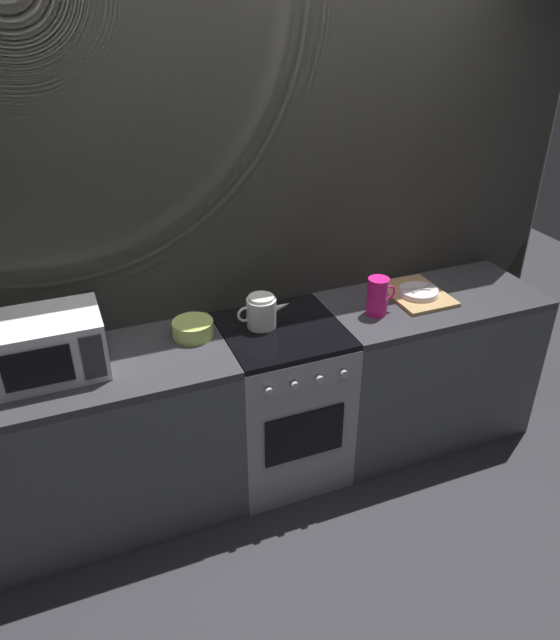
% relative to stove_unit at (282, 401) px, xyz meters
% --- Properties ---
extents(ground_plane, '(8.00, 8.00, 0.00)m').
position_rel_stove_unit_xyz_m(ground_plane, '(0.00, 0.00, -0.45)').
color(ground_plane, '#2D2D33').
extents(back_wall, '(3.60, 0.05, 2.40)m').
position_rel_stove_unit_xyz_m(back_wall, '(0.00, 0.32, 0.75)').
color(back_wall, '#B2AD9E').
rests_on(back_wall, ground_plane).
extents(counter_left, '(1.20, 0.60, 0.90)m').
position_rel_stove_unit_xyz_m(counter_left, '(-0.90, 0.00, 0.00)').
color(counter_left, '#515459').
rests_on(counter_left, ground_plane).
extents(stove_unit, '(0.60, 0.63, 0.90)m').
position_rel_stove_unit_xyz_m(stove_unit, '(0.00, 0.00, 0.00)').
color(stove_unit, '#9E9EA3').
rests_on(stove_unit, ground_plane).
extents(counter_right, '(1.20, 0.60, 0.90)m').
position_rel_stove_unit_xyz_m(counter_right, '(0.90, 0.00, 0.00)').
color(counter_right, '#515459').
rests_on(counter_right, ground_plane).
extents(microwave, '(0.46, 0.35, 0.27)m').
position_rel_stove_unit_xyz_m(microwave, '(-1.08, 0.03, 0.59)').
color(microwave, white).
rests_on(microwave, counter_left).
extents(kettle, '(0.28, 0.15, 0.17)m').
position_rel_stove_unit_xyz_m(kettle, '(-0.08, 0.06, 0.53)').
color(kettle, white).
rests_on(kettle, stove_unit).
extents(mixing_bowl, '(0.20, 0.20, 0.08)m').
position_rel_stove_unit_xyz_m(mixing_bowl, '(-0.43, 0.10, 0.49)').
color(mixing_bowl, '#B7D166').
rests_on(mixing_bowl, counter_left).
extents(pitcher, '(0.16, 0.11, 0.20)m').
position_rel_stove_unit_xyz_m(pitcher, '(0.52, -0.04, 0.55)').
color(pitcher, '#E5197A').
rests_on(pitcher, counter_right).
extents(dish_pile, '(0.30, 0.40, 0.06)m').
position_rel_stove_unit_xyz_m(dish_pile, '(0.82, 0.05, 0.47)').
color(dish_pile, tan).
rests_on(dish_pile, counter_right).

